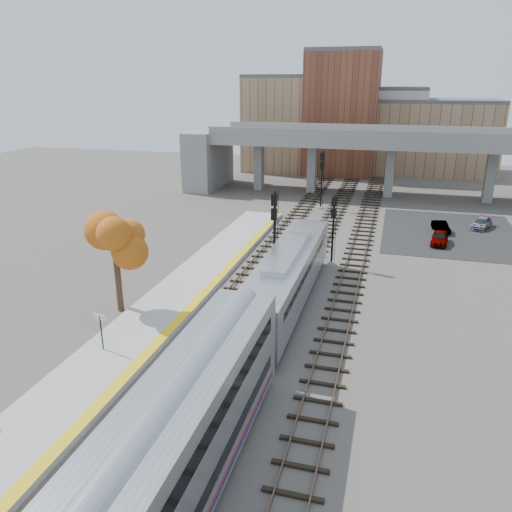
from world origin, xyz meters
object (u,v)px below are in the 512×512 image
at_px(car_c, 481,223).
at_px(tree, 115,243).
at_px(car_b, 441,227).
at_px(signal_mast_mid, 333,233).
at_px(signal_mast_far, 321,180).
at_px(locomotive, 288,276).
at_px(signal_mast_near, 274,236).
at_px(car_a, 440,238).

bearing_deg(car_c, tree, -109.69).
bearing_deg(car_b, signal_mast_mid, -138.97).
distance_m(signal_mast_far, car_b, 16.05).
bearing_deg(locomotive, car_b, 62.03).
relative_size(locomotive, signal_mast_far, 2.59).
bearing_deg(car_c, car_b, -124.11).
height_order(locomotive, car_b, locomotive).
xyz_separation_m(tree, car_b, (23.25, 26.75, -4.46)).
distance_m(signal_mast_near, car_a, 19.59).
bearing_deg(car_c, car_a, -100.04).
xyz_separation_m(tree, car_a, (22.83, 22.23, -4.38)).
distance_m(locomotive, car_b, 25.70).
relative_size(signal_mast_near, car_b, 2.13).
xyz_separation_m(locomotive, car_b, (12.03, 22.65, -1.67)).
xyz_separation_m(signal_mast_far, car_a, (13.71, -11.49, -3.01)).
height_order(signal_mast_mid, car_c, signal_mast_mid).
bearing_deg(car_a, tree, -128.47).
bearing_deg(tree, car_c, 46.89).
distance_m(signal_mast_mid, tree, 18.84).
distance_m(locomotive, car_a, 21.59).
xyz_separation_m(signal_mast_far, car_c, (18.57, -4.14, -3.09)).
height_order(signal_mast_near, car_c, signal_mast_near).
distance_m(locomotive, tree, 12.27).
height_order(signal_mast_mid, signal_mast_far, signal_mast_far).
bearing_deg(car_b, signal_mast_near, -140.18).
relative_size(signal_mast_far, car_b, 2.11).
distance_m(signal_mast_near, tree, 12.59).
relative_size(signal_mast_near, signal_mast_far, 1.01).
distance_m(signal_mast_near, car_c, 28.21).
bearing_deg(car_a, signal_mast_mid, -129.71).
bearing_deg(car_b, car_a, -107.57).
height_order(signal_mast_near, signal_mast_far, signal_mast_near).
xyz_separation_m(signal_mast_near, signal_mast_far, (0.00, 25.15, -0.03)).
height_order(car_a, car_c, car_a).
bearing_deg(car_b, signal_mast_far, 141.43).
xyz_separation_m(signal_mast_mid, car_c, (14.47, 16.31, -2.42)).
height_order(locomotive, car_a, locomotive).
height_order(signal_mast_mid, car_b, signal_mast_mid).
xyz_separation_m(signal_mast_mid, car_a, (9.61, 8.96, -2.33)).
relative_size(locomotive, signal_mast_near, 2.58).
xyz_separation_m(tree, car_c, (27.69, 29.58, -4.47)).
bearing_deg(signal_mast_near, locomotive, -64.82).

